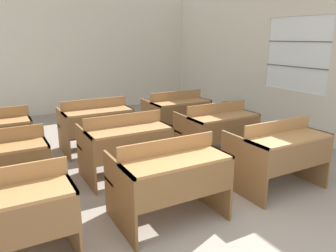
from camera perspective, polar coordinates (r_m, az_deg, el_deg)
name	(u,v)px	position (r m, az deg, el deg)	size (l,w,h in m)	color
wall_back	(61,55)	(8.54, -18.21, 11.66)	(6.97, 0.06, 2.84)	beige
wall_right_with_window	(270,59)	(7.11, 17.35, 11.07)	(0.06, 6.92, 2.84)	beige
bench_front_left	(2,216)	(3.02, -26.92, -13.85)	(1.08, 0.81, 0.87)	brown
bench_front_center	(169,177)	(3.38, 0.19, -8.86)	(1.08, 0.81, 0.87)	brown
bench_front_right	(278,152)	(4.29, 18.57, -4.33)	(1.08, 0.81, 0.87)	brown
bench_second_center	(125,144)	(4.42, -7.47, -3.06)	(1.08, 0.81, 0.87)	brown
bench_second_right	(217,129)	(5.15, 8.55, -0.46)	(1.08, 0.81, 0.87)	brown
bench_third_center	(96,123)	(5.56, -12.45, 0.53)	(1.08, 0.81, 0.87)	brown
bench_third_right	(177,113)	(6.17, 1.54, 2.35)	(1.08, 0.81, 0.87)	brown
wastepaper_bin	(228,110)	(7.73, 10.33, 2.67)	(0.28, 0.28, 0.39)	#1E6B33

